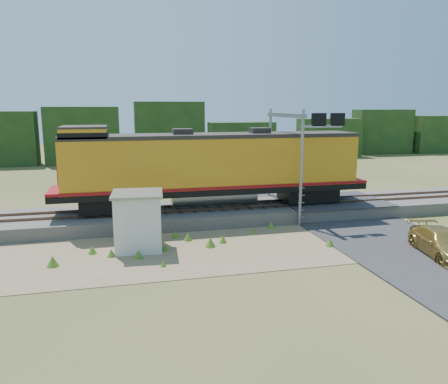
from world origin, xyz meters
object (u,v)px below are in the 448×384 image
object	(u,v)px
shed	(138,221)
car	(443,243)
signal_gantry	(294,137)
locomotive	(210,166)

from	to	relation	value
shed	car	bearing A→B (deg)	-13.35
signal_gantry	shed	bearing A→B (deg)	-157.36
locomotive	car	bearing A→B (deg)	-44.78
locomotive	shed	size ratio (longest dim) A/B	6.69
shed	signal_gantry	world-z (taller)	signal_gantry
locomotive	car	xyz separation A→B (m)	(9.59, -9.52, -2.84)
locomotive	car	distance (m)	13.81
locomotive	shed	world-z (taller)	locomotive
locomotive	signal_gantry	xyz separation A→B (m)	(5.36, -0.67, 1.80)
shed	signal_gantry	distance (m)	11.60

